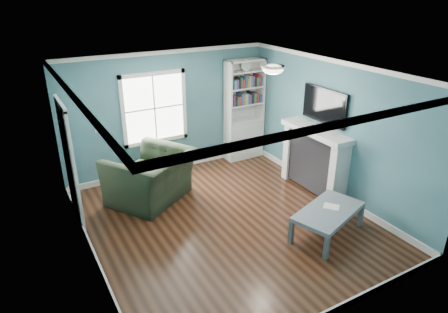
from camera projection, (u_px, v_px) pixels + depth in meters
floor at (227, 222)px, 6.93m from camera, size 5.00×5.00×0.00m
room_walls at (227, 137)px, 6.30m from camera, size 5.00×5.00×5.00m
trim at (227, 157)px, 6.44m from camera, size 4.50×5.00×2.60m
window at (154, 108)px, 8.20m from camera, size 1.40×0.06×1.50m
bookshelf at (244, 120)px, 9.20m from camera, size 0.90×0.35×2.31m
fireplace at (314, 160)px, 7.78m from camera, size 0.44×1.58×1.30m
tv at (325, 106)px, 7.40m from camera, size 0.06×1.10×0.65m
door at (69, 163)px, 6.62m from camera, size 0.12×0.98×2.17m
ceiling_fixture at (273, 69)px, 6.41m from camera, size 0.38×0.38×0.15m
light_switch at (97, 129)px, 7.76m from camera, size 0.08×0.01×0.12m
recliner at (150, 169)px, 7.43m from camera, size 1.72×1.57×1.26m
coffee_table at (328, 213)px, 6.45m from camera, size 1.42×1.06×0.46m
paper_sheet at (331, 206)px, 6.52m from camera, size 0.31×0.32×0.00m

